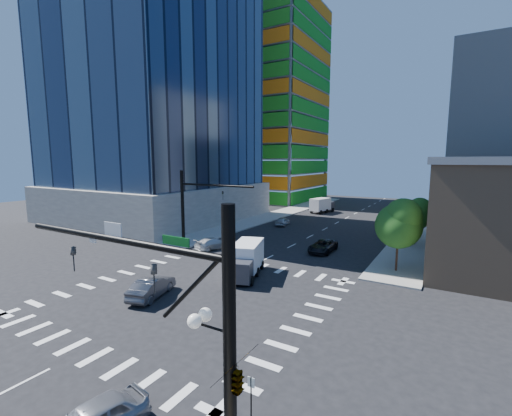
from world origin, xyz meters
The scene contains 17 objects.
ground centered at (0.00, 0.00, 0.00)m, with size 160.00×160.00×0.00m, color black.
road_markings centered at (0.00, 0.00, 0.01)m, with size 20.00×20.00×0.01m, color silver.
sidewalk_ne centered at (12.50, 40.00, 0.07)m, with size 5.00×60.00×0.15m, color gray.
sidewalk_nw centered at (-12.50, 40.00, 0.07)m, with size 5.00×60.00×0.15m, color gray.
office_tower centered at (-30.00, 25.00, 35.13)m, with size 30.00×30.00×71.00m.
construction_building centered at (-27.41, 61.93, 24.61)m, with size 25.16×34.50×70.60m.
signal_mast_se centered at (10.60, -11.50, 5.01)m, with size 10.51×2.48×9.00m.
signal_mast_nw centered at (-10.00, 11.50, 5.49)m, with size 10.20×0.40×9.00m.
tree_south centered at (12.63, 13.90, 4.69)m, with size 4.16×4.16×6.82m.
tree_north centered at (12.93, 25.90, 3.99)m, with size 3.54×3.52×5.78m.
no_parking_sign centered at (10.70, -9.00, 1.38)m, with size 0.30×0.06×2.20m.
car_nb_far centered at (4.20, 17.30, 0.68)m, with size 2.26×4.90×1.36m, color black.
car_sb_near centered at (-7.36, 12.07, 0.66)m, with size 1.85×4.55×1.32m, color silver.
car_sb_mid centered at (-6.81, 29.35, 0.67)m, with size 1.58×3.94×1.34m, color #B2B5BA.
car_sb_cross centered at (-2.61, -1.73, 0.77)m, with size 1.62×4.65×1.53m, color #4B4B50.
box_truck_near centered at (1.05, 5.81, 1.29)m, with size 4.02×6.02×2.91m.
box_truck_far centered at (-5.98, 45.74, 1.29)m, with size 3.49×5.93×2.91m.
Camera 1 is at (16.92, -19.15, 10.33)m, focal length 24.00 mm.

